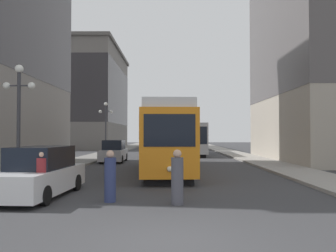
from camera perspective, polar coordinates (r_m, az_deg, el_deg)
ground_plane at (r=7.67m, az=0.17°, el=-18.49°), size 200.00×200.00×0.00m
sidewalk_left at (r=47.98m, az=-8.59°, el=-4.06°), size 2.92×120.00×0.15m
sidewalk_right at (r=47.97m, az=9.38°, el=-4.06°), size 2.92×120.00×0.15m
streetcar at (r=21.06m, az=-0.50°, el=-1.87°), size 3.20×12.75×3.89m
transit_bus at (r=39.86m, az=4.17°, el=-1.91°), size 3.02×12.50×3.45m
parked_car_left_near at (r=29.47m, az=-8.85°, el=-4.19°), size 1.94×4.95×1.82m
parked_car_left_mid at (r=13.61m, az=-20.14°, el=-7.30°), size 2.09×5.07×1.82m
pedestrian_crossing_near at (r=12.30m, az=-19.87°, el=-8.10°), size 0.39×0.39×1.74m
pedestrian_crossing_far at (r=11.37m, az=1.53°, el=-8.65°), size 0.40×0.40×1.77m
pedestrian_on_sidewalk at (r=11.96m, az=-9.45°, el=-8.37°), size 0.39×0.39×1.73m
lamp_post_left_near at (r=16.57m, az=-23.24°, el=3.24°), size 1.41×0.36×5.18m
lamp_post_left_far at (r=36.14m, az=-10.16°, el=0.90°), size 1.41×0.36×5.45m
building_left_midblock at (r=63.26m, az=-14.99°, el=4.47°), size 16.21×23.00×17.05m
building_right_corner at (r=34.87m, az=25.00°, el=14.42°), size 10.89×17.15×22.76m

